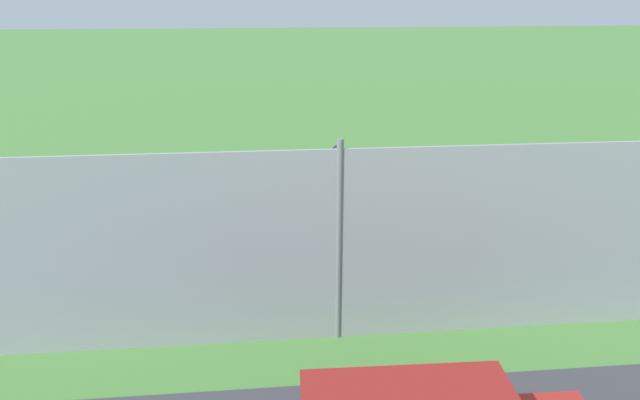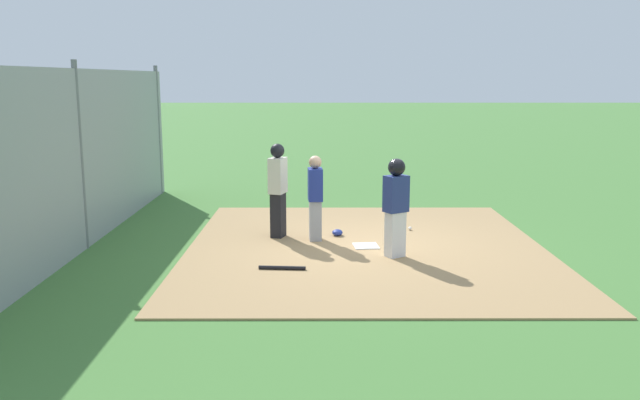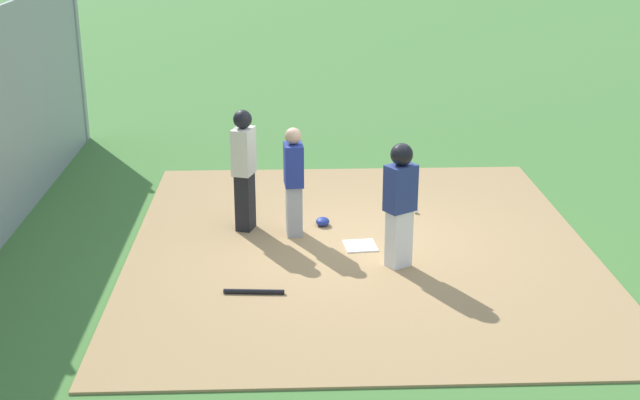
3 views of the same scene
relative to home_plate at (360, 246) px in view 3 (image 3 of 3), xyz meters
name	(u,v)px [view 3 (image 3 of 3)]	position (x,y,z in m)	size (l,w,h in m)	color
ground_plane	(360,248)	(0.00, 0.00, -0.04)	(140.00, 140.00, 0.00)	#477A38
dirt_infield	(360,247)	(0.00, 0.00, -0.03)	(7.20, 6.40, 0.03)	#A88456
home_plate	(360,246)	(0.00, 0.00, 0.00)	(0.44, 0.44, 0.02)	white
catcher	(294,180)	(-0.50, -0.92, 0.82)	(0.40, 0.29, 1.60)	#9E9EA3
umpire	(244,167)	(-0.74, -1.63, 0.94)	(0.44, 0.36, 1.79)	black
runner	(400,197)	(0.67, 0.45, 0.96)	(0.42, 0.46, 1.69)	silver
baseball_bat	(254,292)	(1.45, -1.44, 0.02)	(0.06, 0.06, 0.75)	black
catcher_mask	(323,222)	(-0.83, -0.49, 0.05)	(0.24, 0.20, 0.12)	navy
baseball	(416,211)	(-1.28, 0.98, 0.03)	(0.07, 0.07, 0.07)	white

